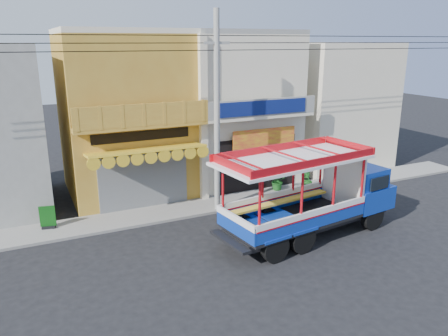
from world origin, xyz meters
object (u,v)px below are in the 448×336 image
potted_plant_a (277,181)px  potted_plant_b (307,180)px  utility_pole (220,104)px  green_sign (48,219)px  songthaew_truck (320,192)px

potted_plant_a → potted_plant_b: size_ratio=0.89×
utility_pole → potted_plant_a: 5.96m
potted_plant_b → green_sign: bearing=48.4°
green_sign → potted_plant_b: size_ratio=0.88×
utility_pole → potted_plant_a: utility_pole is taller
potted_plant_a → potted_plant_b: (1.37, -0.68, 0.06)m
potted_plant_a → potted_plant_b: potted_plant_b is taller
utility_pole → green_sign: bearing=172.4°
green_sign → potted_plant_a: size_ratio=0.99×
utility_pole → potted_plant_a: (3.84, 1.12, -4.42)m
potted_plant_a → potted_plant_b: bearing=-41.5°
songthaew_truck → green_sign: bearing=154.1°
songthaew_truck → green_sign: size_ratio=8.38×
songthaew_truck → potted_plant_a: size_ratio=8.29×
green_sign → potted_plant_a: potted_plant_a is taller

